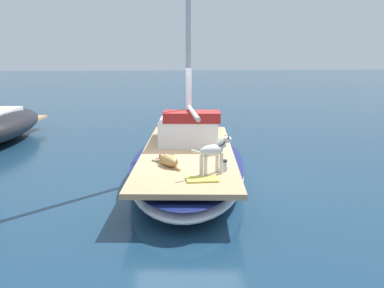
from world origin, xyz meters
The scene contains 8 objects.
ground_plane centered at (0.00, 0.00, 0.00)m, with size 120.00×120.00×0.00m, color navy.
sailboat_main centered at (0.00, 0.00, 0.34)m, with size 3.28×7.47×0.66m.
cabin_house centered at (0.13, 1.11, 1.01)m, with size 1.63×2.36×0.84m.
dog_white centered at (0.29, -2.10, 1.08)m, with size 0.86×0.53×0.70m.
dog_tan centered at (-0.50, -1.39, 0.77)m, with size 0.46×0.92×0.22m.
deck_winch centered at (0.52, -1.89, 0.76)m, with size 0.16×0.16×0.21m.
coiled_rope centered at (-0.67, -0.93, 0.68)m, with size 0.32×0.32×0.04m, color beige.
deck_towel centered at (0.04, -2.50, 0.68)m, with size 0.56×0.36×0.03m, color #D8D14C.
Camera 1 is at (-0.88, -10.29, 2.90)m, focal length 43.04 mm.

